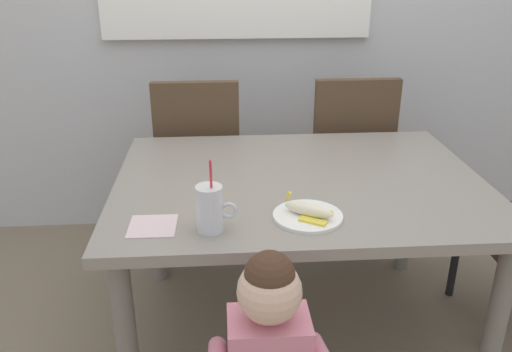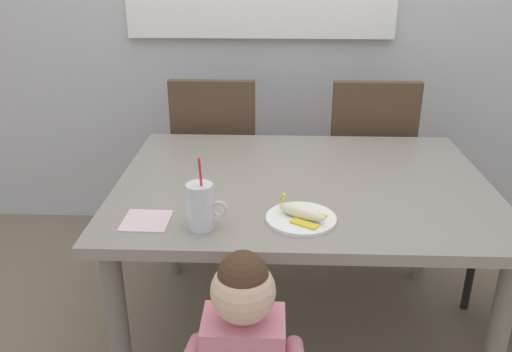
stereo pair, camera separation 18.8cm
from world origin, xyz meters
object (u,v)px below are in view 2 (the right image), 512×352
at_px(dining_chair_left, 217,154).
at_px(peeled_banana, 302,213).
at_px(milk_cup, 201,209).
at_px(dining_table, 302,200).
at_px(dining_chair_right, 367,156).
at_px(snack_plate, 301,219).
at_px(paper_napkin, 146,221).

height_order(dining_chair_left, peeled_banana, dining_chair_left).
bearing_deg(peeled_banana, milk_cup, -170.79).
distance_m(dining_table, dining_chair_right, 0.84).
bearing_deg(peeled_banana, snack_plate, 110.06).
bearing_deg(peeled_banana, dining_table, 86.86).
height_order(dining_chair_left, milk_cup, milk_cup).
height_order(dining_table, snack_plate, snack_plate).
bearing_deg(dining_chair_right, paper_napkin, 50.57).
relative_size(dining_chair_left, snack_plate, 4.17).
height_order(dining_chair_left, snack_plate, dining_chair_left).
relative_size(snack_plate, paper_napkin, 1.53).
bearing_deg(paper_napkin, dining_chair_left, 84.46).
distance_m(dining_chair_left, peeled_banana, 1.17).
height_order(dining_table, paper_napkin, paper_napkin).
bearing_deg(dining_chair_left, snack_plate, 110.33).
relative_size(dining_table, paper_napkin, 9.40).
distance_m(dining_chair_right, milk_cup, 1.36).
relative_size(dining_table, dining_chair_right, 1.47).
relative_size(dining_table, peeled_banana, 8.42).
xyz_separation_m(dining_table, milk_cup, (-0.34, -0.39, 0.15)).
relative_size(dining_table, snack_plate, 6.13).
distance_m(milk_cup, snack_plate, 0.33).
xyz_separation_m(snack_plate, peeled_banana, (0.00, -0.01, 0.03)).
xyz_separation_m(dining_chair_left, milk_cup, (0.08, -1.13, 0.25)).
distance_m(dining_chair_left, snack_plate, 1.15).
bearing_deg(paper_napkin, snack_plate, 2.88).
relative_size(dining_chair_left, dining_chair_right, 1.00).
xyz_separation_m(dining_table, dining_chair_right, (0.37, 0.74, -0.09)).
bearing_deg(dining_chair_right, dining_chair_left, -0.04).
distance_m(peeled_banana, paper_napkin, 0.51).
bearing_deg(snack_plate, paper_napkin, -177.12).
distance_m(snack_plate, peeled_banana, 0.03).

